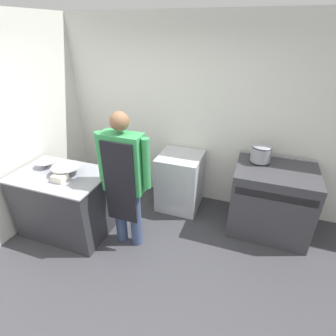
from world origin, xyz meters
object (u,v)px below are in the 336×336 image
(stock_pot, at_px, (261,153))
(fridge_unit, at_px, (180,181))
(person_cook, at_px, (124,175))
(plastic_tub, at_px, (60,178))
(stove, at_px, (271,200))
(mixing_bowl, at_px, (67,170))

(stock_pot, bearing_deg, fridge_unit, -178.44)
(person_cook, xyz_separation_m, stock_pot, (1.45, 1.02, 0.07))
(fridge_unit, relative_size, stock_pot, 3.41)
(plastic_tub, distance_m, stock_pot, 2.53)
(fridge_unit, bearing_deg, person_cook, -110.76)
(stove, xyz_separation_m, fridge_unit, (-1.30, 0.11, -0.03))
(stove, distance_m, fridge_unit, 1.31)
(fridge_unit, height_order, stock_pot, stock_pot)
(fridge_unit, relative_size, mixing_bowl, 2.38)
(mixing_bowl, distance_m, stock_pot, 2.48)
(mixing_bowl, relative_size, stock_pot, 1.43)
(person_cook, height_order, plastic_tub, person_cook)
(stove, bearing_deg, person_cook, -152.30)
(mixing_bowl, xyz_separation_m, plastic_tub, (0.03, -0.16, -0.01))
(stove, distance_m, stock_pot, 0.65)
(fridge_unit, distance_m, stock_pot, 1.25)
(mixing_bowl, relative_size, plastic_tub, 2.47)
(stove, bearing_deg, stock_pot, 148.52)
(plastic_tub, bearing_deg, fridge_unit, 45.39)
(plastic_tub, height_order, stock_pot, stock_pot)
(person_cook, relative_size, mixing_bowl, 4.79)
(person_cook, bearing_deg, stock_pot, 35.02)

